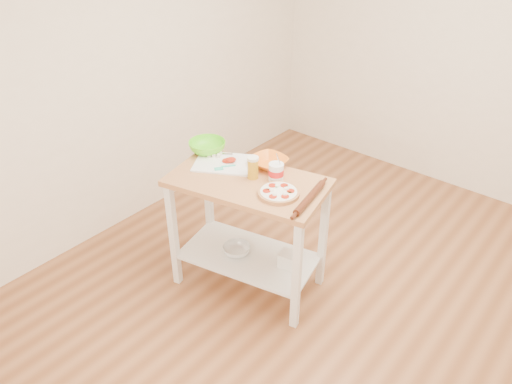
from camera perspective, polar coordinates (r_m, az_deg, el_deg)
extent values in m
cube|color=#975D37|center=(3.69, 8.03, -13.19)|extent=(4.00, 4.50, 0.02)
cube|color=white|center=(4.88, 24.41, 14.66)|extent=(4.00, 0.02, 2.70)
cube|color=white|center=(4.18, -14.88, 13.80)|extent=(0.02, 4.50, 2.70)
cube|color=#BB7F4C|center=(3.32, -0.95, 1.09)|extent=(1.15, 0.79, 0.04)
cube|color=white|center=(3.69, -0.87, -7.32)|extent=(1.05, 0.71, 0.02)
cube|color=white|center=(3.63, -9.41, -4.98)|extent=(0.06, 0.06, 0.86)
cube|color=white|center=(3.94, -5.39, -1.26)|extent=(0.06, 0.06, 0.86)
cube|color=white|center=(3.25, 4.66, -9.70)|extent=(0.06, 0.06, 0.86)
cube|color=white|center=(3.60, 7.69, -5.09)|extent=(0.06, 0.06, 0.86)
cylinder|color=tan|center=(3.15, 2.59, -0.19)|extent=(0.27, 0.27, 0.02)
cylinder|color=tan|center=(3.15, 2.60, 0.00)|extent=(0.27, 0.27, 0.01)
cylinder|color=white|center=(3.15, 2.60, 0.01)|extent=(0.23, 0.23, 0.01)
cylinder|color=#A61E0C|center=(3.15, 3.98, 0.11)|extent=(0.05, 0.05, 0.01)
cylinder|color=#A61E0C|center=(3.20, 3.24, 0.74)|extent=(0.05, 0.05, 0.01)
cylinder|color=#A61E0C|center=(3.20, 1.89, 0.75)|extent=(0.05, 0.05, 0.01)
cylinder|color=#A61E0C|center=(3.14, 1.22, 0.12)|extent=(0.05, 0.05, 0.01)
cylinder|color=#A61E0C|center=(3.09, 1.94, -0.53)|extent=(0.05, 0.05, 0.01)
cylinder|color=#A61E0C|center=(3.09, 3.34, -0.53)|extent=(0.05, 0.05, 0.01)
sphere|color=white|center=(3.17, 3.55, 0.36)|extent=(0.03, 0.03, 0.03)
sphere|color=white|center=(3.20, 2.43, 0.70)|extent=(0.03, 0.03, 0.03)
sphere|color=white|center=(3.15, 1.80, 0.20)|extent=(0.03, 0.03, 0.03)
sphere|color=white|center=(3.10, 2.15, -0.34)|extent=(0.03, 0.03, 0.03)
sphere|color=white|center=(3.11, 3.33, -0.28)|extent=(0.03, 0.03, 0.03)
sphere|color=white|center=(3.16, 3.43, 0.32)|extent=(0.03, 0.03, 0.03)
plane|color=#195414|center=(3.13, 3.88, -0.02)|extent=(0.03, 0.03, 0.00)
plane|color=#195414|center=(3.19, 3.47, 0.64)|extent=(0.02, 0.02, 0.00)
plane|color=#195414|center=(3.18, 2.33, 0.64)|extent=(0.03, 0.03, 0.00)
plane|color=#195414|center=(3.16, 1.37, 0.34)|extent=(0.03, 0.03, 0.00)
cube|color=white|center=(3.51, -3.73, 3.31)|extent=(0.50, 0.46, 0.01)
cube|color=#F4EACC|center=(3.58, -5.36, 4.25)|extent=(0.03, 0.03, 0.02)
cube|color=#F4EACC|center=(3.58, -4.82, 4.21)|extent=(0.03, 0.03, 0.02)
cube|color=#F4EACC|center=(3.57, -4.27, 4.16)|extent=(0.03, 0.03, 0.02)
cube|color=#F4EACC|center=(3.61, -5.22, 4.50)|extent=(0.03, 0.03, 0.02)
cube|color=#F4EACC|center=(3.61, -4.68, 4.46)|extent=(0.03, 0.03, 0.02)
cube|color=#F4EACC|center=(3.60, -4.14, 4.42)|extent=(0.03, 0.03, 0.02)
cylinder|color=#A61E0C|center=(3.51, -3.34, 3.58)|extent=(0.07, 0.07, 0.01)
cylinder|color=#A61E0C|center=(3.51, -3.11, 3.65)|extent=(0.07, 0.07, 0.01)
cylinder|color=#A61E0C|center=(3.50, -2.87, 3.72)|extent=(0.07, 0.07, 0.01)
cube|color=#38CCAE|center=(3.42, -4.27, 2.66)|extent=(0.06, 0.07, 0.01)
cylinder|color=#38CCAE|center=(3.45, -3.18, 3.01)|extent=(0.07, 0.09, 0.01)
cube|color=silver|center=(3.61, -4.12, 4.37)|extent=(0.16, 0.12, 0.00)
cube|color=black|center=(3.62, -6.19, 4.42)|extent=(0.09, 0.07, 0.01)
imported|color=orange|center=(3.46, 1.44, 3.45)|extent=(0.27, 0.27, 0.06)
imported|color=#62E71E|center=(3.66, -5.60, 5.17)|extent=(0.28, 0.28, 0.08)
cylinder|color=#C3911A|center=(3.30, -0.36, 2.67)|extent=(0.07, 0.07, 0.14)
cylinder|color=white|center=(3.27, -0.36, 3.86)|extent=(0.08, 0.08, 0.02)
cylinder|color=white|center=(3.28, 2.32, 2.29)|extent=(0.10, 0.10, 0.12)
cylinder|color=red|center=(3.28, 2.32, 2.29)|extent=(0.10, 0.10, 0.04)
cylinder|color=silver|center=(3.23, 2.63, 3.62)|extent=(0.01, 0.06, 0.12)
cylinder|color=#522412|center=(3.10, 6.16, -0.67)|extent=(0.12, 0.39, 0.05)
imported|color=silver|center=(3.68, -2.22, -6.62)|extent=(0.24, 0.24, 0.06)
cube|color=white|center=(3.56, 3.64, -7.70)|extent=(0.13, 0.13, 0.11)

